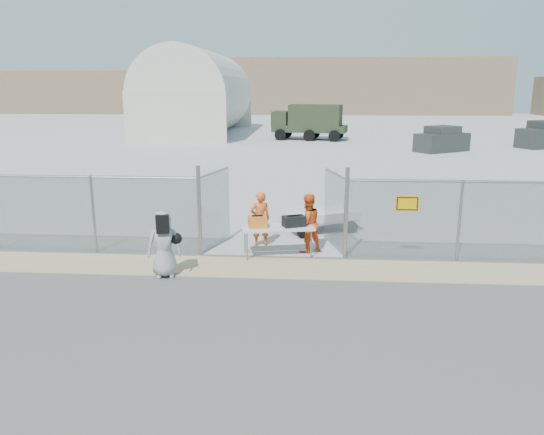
# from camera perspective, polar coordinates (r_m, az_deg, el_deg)

# --- Properties ---
(ground) EXTENTS (160.00, 160.00, 0.00)m
(ground) POSITION_cam_1_polar(r_m,az_deg,el_deg) (12.84, -0.65, -6.93)
(ground) COLOR #4A4949
(tarmac_inside) EXTENTS (160.00, 80.00, 0.01)m
(tarmac_inside) POSITION_cam_1_polar(r_m,az_deg,el_deg) (54.16, 3.12, 9.11)
(tarmac_inside) COLOR #ADADAD
(tarmac_inside) RESTS_ON ground
(dirt_strip) EXTENTS (44.00, 1.60, 0.01)m
(dirt_strip) POSITION_cam_1_polar(r_m,az_deg,el_deg) (13.78, -0.30, -5.42)
(dirt_strip) COLOR tan
(dirt_strip) RESTS_ON ground
(distant_hills) EXTENTS (140.00, 6.00, 9.00)m
(distant_hills) POSITION_cam_1_polar(r_m,az_deg,el_deg) (90.04, 6.91, 13.82)
(distant_hills) COLOR #7F684F
(distant_hills) RESTS_ON ground
(chain_link_fence) EXTENTS (40.00, 0.20, 2.20)m
(chain_link_fence) POSITION_cam_1_polar(r_m,az_deg,el_deg) (14.42, -0.00, 0.00)
(chain_link_fence) COLOR gray
(chain_link_fence) RESTS_ON ground
(quonset_hangar) EXTENTS (9.00, 18.00, 8.00)m
(quonset_hangar) POSITION_cam_1_polar(r_m,az_deg,el_deg) (53.11, -8.01, 13.21)
(quonset_hangar) COLOR beige
(quonset_hangar) RESTS_ON ground
(folding_table) EXTENTS (2.10, 1.21, 0.84)m
(folding_table) POSITION_cam_1_polar(r_m,az_deg,el_deg) (14.62, 0.61, -2.57)
(folding_table) COLOR silver
(folding_table) RESTS_ON ground
(orange_bag) EXTENTS (0.55, 0.42, 0.31)m
(orange_bag) POSITION_cam_1_polar(r_m,az_deg,el_deg) (14.40, -1.57, -0.47)
(orange_bag) COLOR orange
(orange_bag) RESTS_ON folding_table
(black_duffel) EXTENTS (0.69, 0.56, 0.29)m
(black_duffel) POSITION_cam_1_polar(r_m,az_deg,el_deg) (14.51, 2.37, -0.40)
(black_duffel) COLOR black
(black_duffel) RESTS_ON folding_table
(security_worker_left) EXTENTS (0.68, 0.55, 1.62)m
(security_worker_left) POSITION_cam_1_polar(r_m,az_deg,el_deg) (15.46, -1.28, -0.15)
(security_worker_left) COLOR #E95519
(security_worker_left) RESTS_ON ground
(security_worker_right) EXTENTS (1.03, 0.97, 1.67)m
(security_worker_right) POSITION_cam_1_polar(r_m,az_deg,el_deg) (14.88, 3.83, -0.63)
(security_worker_right) COLOR #E95519
(security_worker_right) RESTS_ON ground
(visitor) EXTENTS (0.91, 0.69, 1.66)m
(visitor) POSITION_cam_1_polar(r_m,az_deg,el_deg) (13.22, -11.53, -2.80)
(visitor) COLOR gray
(visitor) RESTS_ON ground
(utility_trailer) EXTENTS (3.40, 2.68, 0.73)m
(utility_trailer) POSITION_cam_1_polar(r_m,az_deg,el_deg) (17.23, 5.07, -0.24)
(utility_trailer) COLOR silver
(utility_trailer) RESTS_ON ground
(military_truck) EXTENTS (6.66, 3.46, 3.02)m
(military_truck) POSITION_cam_1_polar(r_m,az_deg,el_deg) (46.81, 4.09, 10.18)
(military_truck) COLOR #28311E
(military_truck) RESTS_ON ground
(parked_vehicle_near) EXTENTS (4.24, 3.70, 1.78)m
(parked_vehicle_near) POSITION_cam_1_polar(r_m,az_deg,el_deg) (40.04, 17.82, 8.02)
(parked_vehicle_near) COLOR #2E322E
(parked_vehicle_near) RESTS_ON ground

